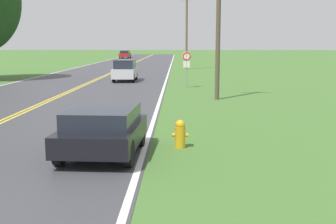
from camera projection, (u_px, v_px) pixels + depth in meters
fire_hydrant at (180, 134)px, 12.08m from camera, size 0.46×0.30×0.81m
traffic_sign at (187, 61)px, 28.29m from camera, size 0.60×0.10×2.44m
utility_pole_midground at (218, 27)px, 22.03m from camera, size 1.80×0.24×7.33m
utility_pole_far at (187, 31)px, 48.49m from camera, size 1.80×0.24×8.54m
car_black_hatchback_nearest at (103, 129)px, 11.25m from camera, size 2.09×3.54×1.29m
car_silver_van_approaching at (125, 70)px, 33.60m from camera, size 1.75×4.20×1.70m
car_red_sedan_mid_near at (125, 54)px, 85.50m from camera, size 2.04×4.90×1.56m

